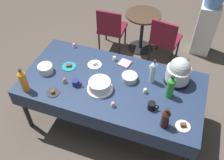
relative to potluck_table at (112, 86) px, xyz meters
The scene contains 27 objects.
ground 0.69m from the potluck_table, ahead, with size 9.00×9.00×0.00m, color brown.
potluck_table is the anchor object (origin of this frame).
frosted_layer_cake 0.21m from the potluck_table, 125.42° to the right, with size 0.31×0.31×0.13m.
slow_cooker 0.81m from the potluck_table, 21.76° to the left, with size 0.30×0.30×0.35m.
glass_salad_bowl 0.24m from the potluck_table, 33.29° to the left, with size 0.19×0.19×0.08m, color #B2C6BC.
ceramic_snack_bowl 0.86m from the potluck_table, behind, with size 0.19×0.19×0.10m, color silver.
dessert_plate_white 0.40m from the potluck_table, 144.41° to the left, with size 0.18×0.18×0.05m.
dessert_plate_teal 0.63m from the potluck_table, behind, with size 0.18×0.18×0.04m.
dessert_plate_charcoal 0.71m from the potluck_table, 146.99° to the right, with size 0.15×0.15×0.04m.
dessert_plate_cream 0.97m from the potluck_table, 20.74° to the right, with size 0.16×0.16×0.05m.
cupcake_vanilla 0.42m from the potluck_table, ahead, with size 0.05×0.05×0.07m.
cupcake_rose 0.88m from the potluck_table, 146.96° to the left, with size 0.05×0.05×0.07m.
cupcake_lemon 0.43m from the potluck_table, 105.08° to the left, with size 0.05×0.05×0.07m.
cupcake_mint 0.37m from the potluck_table, 68.47° to the right, with size 0.05×0.05×0.07m.
cupcake_berry 0.58m from the potluck_table, 161.30° to the right, with size 0.05×0.05×0.07m.
cupcake_cocoa 0.56m from the potluck_table, 46.39° to the left, with size 0.05×0.05×0.07m.
soda_bottle_cola 0.83m from the potluck_table, 28.93° to the right, with size 0.09×0.09×0.27m.
soda_bottle_water 0.53m from the potluck_table, 23.34° to the left, with size 0.07×0.07×0.33m.
soda_bottle_lime_soda 0.71m from the potluck_table, ahead, with size 0.09×0.09×0.31m.
soda_bottle_orange_juice 1.04m from the potluck_table, 154.19° to the right, with size 0.09×0.09×0.32m.
coffee_mug_black 0.59m from the potluck_table, 22.46° to the right, with size 0.13×0.09×0.09m.
coffee_mug_navy 0.44m from the potluck_table, 155.74° to the right, with size 0.13×0.09×0.08m.
paper_napkin_stack 0.39m from the potluck_table, 83.85° to the left, with size 0.14×0.14×0.02m, color pink.
maroon_chair_left 1.60m from the potluck_table, 110.23° to the left, with size 0.45×0.45×0.85m.
maroon_chair_right 1.55m from the potluck_table, 75.40° to the left, with size 0.51×0.51×0.85m.
round_cafe_table 1.72m from the potluck_table, 91.67° to the left, with size 0.60×0.60×0.72m.
water_cooler 2.25m from the potluck_table, 63.83° to the left, with size 0.32×0.32×1.24m.
Camera 1 is at (0.71, -1.97, 2.93)m, focal length 40.21 mm.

